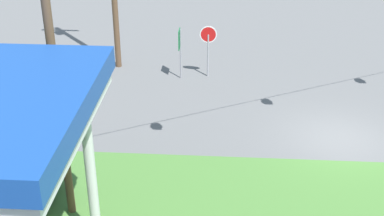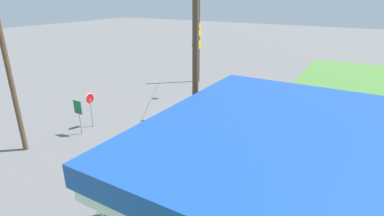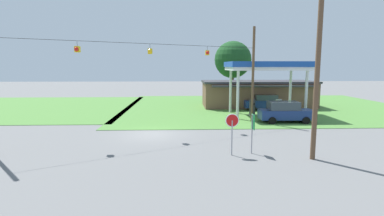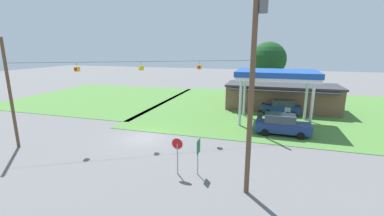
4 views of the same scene
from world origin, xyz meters
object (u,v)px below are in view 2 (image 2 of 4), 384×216
Objects in this scene: gas_station_canopy at (266,141)px; utility_pole_main at (1,41)px; route_sign at (78,111)px; stop_sign_roadside at (90,103)px.

gas_station_canopy is 0.70× the size of utility_pole_main.
gas_station_canopy reaches higher than route_sign.
gas_station_canopy is at bearing 84.26° from utility_pole_main.
gas_station_canopy is 15.01m from route_sign.
gas_station_canopy reaches higher than stop_sign_roadside.
utility_pole_main is (3.22, -1.23, 4.82)m from route_sign.
stop_sign_roadside is 1.34m from route_sign.
utility_pole_main is at bearing -20.85° from route_sign.
stop_sign_roadside is 6.60m from utility_pole_main.
stop_sign_roadside is 1.04× the size of route_sign.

